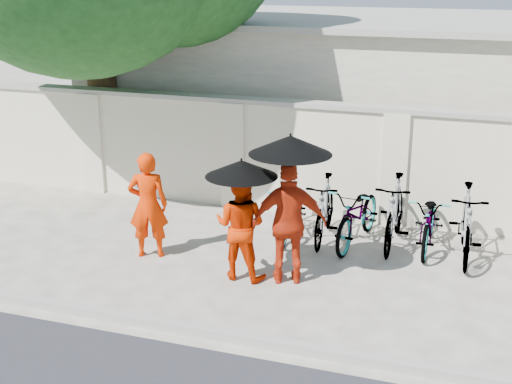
% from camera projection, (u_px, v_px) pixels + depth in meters
% --- Properties ---
extents(ground, '(80.00, 80.00, 0.00)m').
position_uv_depth(ground, '(224.00, 277.00, 10.56)').
color(ground, beige).
extents(kerb, '(40.00, 0.16, 0.12)m').
position_uv_depth(kerb, '(176.00, 327.00, 9.01)').
color(kerb, gray).
rests_on(kerb, ground).
extents(compound_wall, '(20.00, 0.30, 2.00)m').
position_uv_depth(compound_wall, '(340.00, 163.00, 12.82)').
color(compound_wall, beige).
rests_on(compound_wall, ground).
extents(building_behind, '(14.00, 6.00, 3.20)m').
position_uv_depth(building_behind, '(422.00, 97.00, 15.75)').
color(building_behind, beige).
rests_on(building_behind, ground).
extents(monk_left, '(0.72, 0.59, 1.69)m').
position_uv_depth(monk_left, '(148.00, 205.00, 11.09)').
color(monk_left, red).
rests_on(monk_left, ground).
extents(monk_center, '(0.82, 0.66, 1.62)m').
position_uv_depth(monk_center, '(240.00, 226.00, 10.33)').
color(monk_center, red).
rests_on(monk_center, ground).
extents(parasol_center, '(1.03, 1.03, 0.90)m').
position_uv_depth(parasol_center, '(241.00, 168.00, 9.97)').
color(parasol_center, black).
rests_on(parasol_center, ground).
extents(monk_right, '(1.15, 0.76, 1.81)m').
position_uv_depth(monk_right, '(289.00, 223.00, 10.15)').
color(monk_right, '#B3250B').
rests_on(monk_right, ground).
extents(parasol_right, '(1.16, 1.16, 1.18)m').
position_uv_depth(parasol_right, '(290.00, 145.00, 9.71)').
color(parasol_right, black).
rests_on(parasol_right, ground).
extents(bike_0, '(0.73, 1.78, 0.91)m').
position_uv_depth(bike_0, '(292.00, 210.00, 12.04)').
color(bike_0, '#A0A2AC').
rests_on(bike_0, ground).
extents(bike_1, '(0.65, 1.82, 1.08)m').
position_uv_depth(bike_1, '(324.00, 209.00, 11.83)').
color(bike_1, '#A0A2AC').
rests_on(bike_1, ground).
extents(bike_2, '(0.91, 2.00, 1.01)m').
position_uv_depth(bike_2, '(358.00, 215.00, 11.67)').
color(bike_2, '#A0A2AC').
rests_on(bike_2, ground).
extents(bike_3, '(0.56, 1.92, 1.15)m').
position_uv_depth(bike_3, '(394.00, 212.00, 11.57)').
color(bike_3, '#A0A2AC').
rests_on(bike_3, ground).
extents(bike_4, '(0.66, 1.81, 0.94)m').
position_uv_depth(bike_4, '(430.00, 221.00, 11.48)').
color(bike_4, '#A0A2AC').
rests_on(bike_4, ground).
extents(bike_5, '(0.69, 1.95, 1.15)m').
position_uv_depth(bike_5, '(466.00, 224.00, 11.09)').
color(bike_5, '#A0A2AC').
rests_on(bike_5, ground).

